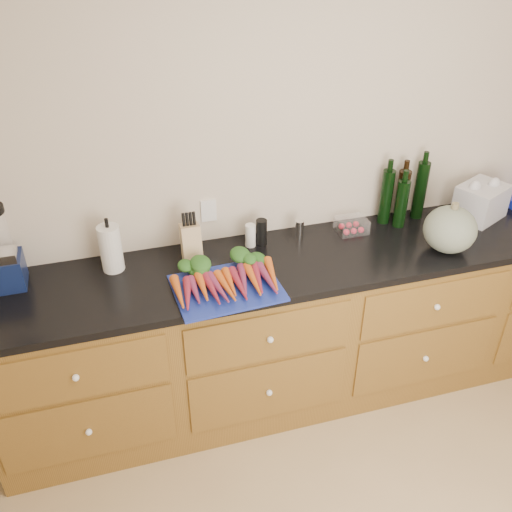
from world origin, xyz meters
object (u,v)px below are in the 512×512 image
object	(u,v)px
cutting_board	(227,288)
knife_block	(191,243)
squash	(450,229)
tomato_box	(352,225)
blender_appliance	(0,253)
paper_towel	(111,248)
carrots	(225,278)

from	to	relation	value
cutting_board	knife_block	bearing A→B (deg)	109.95
squash	tomato_box	size ratio (longest dim) A/B	1.66
cutting_board	knife_block	world-z (taller)	knife_block
cutting_board	tomato_box	xyz separation A→B (m)	(0.78, 0.33, 0.03)
squash	blender_appliance	size ratio (longest dim) A/B	0.64
paper_towel	knife_block	world-z (taller)	paper_towel
carrots	tomato_box	size ratio (longest dim) A/B	3.08
paper_towel	tomato_box	world-z (taller)	paper_towel
paper_towel	knife_block	xyz separation A→B (m)	(0.39, -0.02, -0.02)
blender_appliance	tomato_box	xyz separation A→B (m)	(1.77, 0.01, -0.15)
squash	cutting_board	bearing A→B (deg)	-179.00
blender_appliance	squash	bearing A→B (deg)	-7.78
squash	tomato_box	world-z (taller)	squash
blender_appliance	carrots	bearing A→B (deg)	-15.76
cutting_board	blender_appliance	bearing A→B (deg)	162.18
squash	knife_block	distance (m)	1.32
blender_appliance	knife_block	size ratio (longest dim) A/B	2.19
squash	tomato_box	xyz separation A→B (m)	(-0.40, 0.31, -0.08)
squash	paper_towel	xyz separation A→B (m)	(-1.68, 0.30, -0.00)
tomato_box	squash	bearing A→B (deg)	-37.67
carrots	paper_towel	size ratio (longest dim) A/B	2.07
tomato_box	cutting_board	bearing A→B (deg)	-157.17
carrots	knife_block	bearing A→B (deg)	112.62
squash	knife_block	world-z (taller)	squash
blender_appliance	tomato_box	size ratio (longest dim) A/B	2.60
knife_block	carrots	bearing A→B (deg)	-67.38
carrots	knife_block	size ratio (longest dim) A/B	2.60
knife_block	tomato_box	world-z (taller)	knife_block
blender_appliance	knife_block	world-z (taller)	blender_appliance
carrots	paper_towel	distance (m)	0.58
knife_block	tomato_box	distance (m)	0.90
carrots	paper_towel	bearing A→B (deg)	150.59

